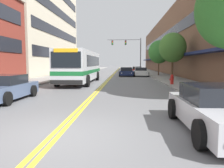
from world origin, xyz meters
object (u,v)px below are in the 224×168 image
object	(u,v)px
fire_hydrant	(172,79)
street_tree_right_far	(159,52)
car_white_parked_right_mid	(141,72)
traffic_signal_mast	(129,48)
car_silver_parked_right_foreground	(215,110)
car_dark_grey_parked_left_mid	(82,72)
city_bus	(81,65)
car_slate_blue_parked_left_near	(4,89)
street_tree_right_mid	(173,48)
car_red_parked_right_far	(137,70)
car_navy_moving_lead	(126,72)

from	to	relation	value
fire_hydrant	street_tree_right_far	bearing A→B (deg)	85.82
car_white_parked_right_mid	traffic_signal_mast	xyz separation A→B (m)	(-1.38, 12.60, 4.45)
car_silver_parked_right_foreground	car_dark_grey_parked_left_mid	bearing A→B (deg)	109.26
car_dark_grey_parked_left_mid	city_bus	bearing A→B (deg)	-79.05
car_slate_blue_parked_left_near	traffic_signal_mast	size ratio (longest dim) A/B	0.67
car_white_parked_right_mid	street_tree_right_far	distance (m)	3.98
car_white_parked_right_mid	traffic_signal_mast	world-z (taller)	traffic_signal_mast
city_bus	traffic_signal_mast	xyz separation A→B (m)	(5.31, 24.15, 3.33)
street_tree_right_far	fire_hydrant	size ratio (longest dim) A/B	6.16
car_white_parked_right_mid	street_tree_right_mid	bearing A→B (deg)	-70.67
city_bus	car_silver_parked_right_foreground	distance (m)	16.57
car_silver_parked_right_foreground	car_slate_blue_parked_left_near	bearing A→B (deg)	152.30
car_red_parked_right_far	fire_hydrant	bearing A→B (deg)	-85.79
fire_hydrant	car_red_parked_right_far	bearing A→B (deg)	94.21
car_navy_moving_lead	fire_hydrant	bearing A→B (deg)	-74.76
city_bus	traffic_signal_mast	bearing A→B (deg)	77.59
car_white_parked_right_mid	car_slate_blue_parked_left_near	bearing A→B (deg)	-111.60
car_silver_parked_right_foreground	street_tree_right_mid	world-z (taller)	street_tree_right_mid
car_dark_grey_parked_left_mid	fire_hydrant	size ratio (longest dim) A/B	5.05
car_slate_blue_parked_left_near	car_silver_parked_right_foreground	world-z (taller)	car_slate_blue_parked_left_near
traffic_signal_mast	street_tree_right_mid	world-z (taller)	traffic_signal_mast
street_tree_right_far	fire_hydrant	xyz separation A→B (m)	(-1.01, -13.86, -3.02)
car_slate_blue_parked_left_near	car_dark_grey_parked_left_mid	xyz separation A→B (m)	(0.06, 20.47, -0.03)
city_bus	car_silver_parked_right_foreground	world-z (taller)	city_bus
car_silver_parked_right_foreground	car_navy_moving_lead	bearing A→B (deg)	94.85
street_tree_right_mid	fire_hydrant	bearing A→B (deg)	-101.99
car_slate_blue_parked_left_near	traffic_signal_mast	xyz separation A→B (m)	(7.31, 34.57, 4.43)
city_bus	car_slate_blue_parked_left_near	bearing A→B (deg)	-100.88
car_dark_grey_parked_left_mid	traffic_signal_mast	xyz separation A→B (m)	(7.26, 14.10, 4.46)
car_red_parked_right_far	traffic_signal_mast	bearing A→B (deg)	109.81
car_dark_grey_parked_left_mid	car_silver_parked_right_foreground	world-z (taller)	car_silver_parked_right_foreground
car_dark_grey_parked_left_mid	car_navy_moving_lead	size ratio (longest dim) A/B	0.97
city_bus	fire_hydrant	size ratio (longest dim) A/B	13.21
traffic_signal_mast	car_navy_moving_lead	bearing A→B (deg)	-93.31
car_white_parked_right_mid	fire_hydrant	xyz separation A→B (m)	(1.65, -13.92, -0.06)
car_navy_moving_lead	traffic_signal_mast	xyz separation A→B (m)	(0.74, 12.71, 4.44)
traffic_signal_mast	car_slate_blue_parked_left_near	bearing A→B (deg)	-101.95
street_tree_right_far	street_tree_right_mid	bearing A→B (deg)	-88.53
car_slate_blue_parked_left_near	car_silver_parked_right_foreground	bearing A→B (deg)	-27.70
car_dark_grey_parked_left_mid	car_navy_moving_lead	xyz separation A→B (m)	(6.52, 1.39, 0.02)
traffic_signal_mast	city_bus	bearing A→B (deg)	-102.41
traffic_signal_mast	car_dark_grey_parked_left_mid	bearing A→B (deg)	-117.23
car_slate_blue_parked_left_near	car_navy_moving_lead	distance (m)	22.82
car_silver_parked_right_foreground	car_white_parked_right_mid	world-z (taller)	car_silver_parked_right_foreground
car_red_parked_right_far	street_tree_right_mid	distance (m)	17.53
street_tree_right_mid	car_slate_blue_parked_left_near	bearing A→B (deg)	-129.98
street_tree_right_far	car_navy_moving_lead	bearing A→B (deg)	-179.44
car_silver_parked_right_foreground	fire_hydrant	size ratio (longest dim) A/B	5.52
car_silver_parked_right_foreground	fire_hydrant	bearing A→B (deg)	83.18
car_red_parked_right_far	street_tree_right_mid	bearing A→B (deg)	-80.33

